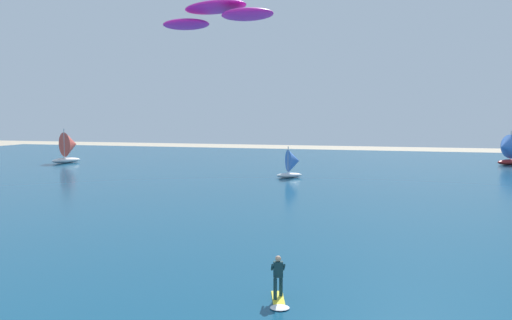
{
  "coord_description": "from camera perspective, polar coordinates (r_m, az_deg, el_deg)",
  "views": [
    {
      "loc": [
        5.81,
        -3.29,
        7.02
      ],
      "look_at": [
        0.6,
        15.99,
        5.18
      ],
      "focal_mm": 33.76,
      "sensor_mm": 36.0,
      "label": 1
    }
  ],
  "objects": [
    {
      "name": "kitesurfer",
      "position": [
        18.6,
        2.68,
        -14.59
      ],
      "size": [
        1.1,
        2.03,
        1.67
      ],
      "color": "yellow",
      "rests_on": "ocean"
    },
    {
      "name": "ocean",
      "position": [
        54.61,
        8.89,
        -2.13
      ],
      "size": [
        160.0,
        90.0,
        0.1
      ],
      "primitive_type": "cube",
      "color": "navy",
      "rests_on": "ground"
    },
    {
      "name": "sailboat_far_right",
      "position": [
        76.52,
        27.55,
        1.14
      ],
      "size": [
        4.34,
        4.1,
        4.82
      ],
      "color": "maroon",
      "rests_on": "ocean"
    },
    {
      "name": "kite",
      "position": [
        21.3,
        -4.88,
        16.77
      ],
      "size": [
        6.0,
        3.87,
        0.87
      ],
      "color": "#B21999"
    },
    {
      "name": "sailboat_heeled_over",
      "position": [
        76.04,
        -21.21,
        1.44
      ],
      "size": [
        4.04,
        4.53,
        5.06
      ],
      "color": "white",
      "rests_on": "ocean"
    },
    {
      "name": "sailboat_anchored_offshore",
      "position": [
        53.94,
        4.4,
        -0.39
      ],
      "size": [
        3.16,
        2.81,
        3.53
      ],
      "color": "white",
      "rests_on": "ocean"
    }
  ]
}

